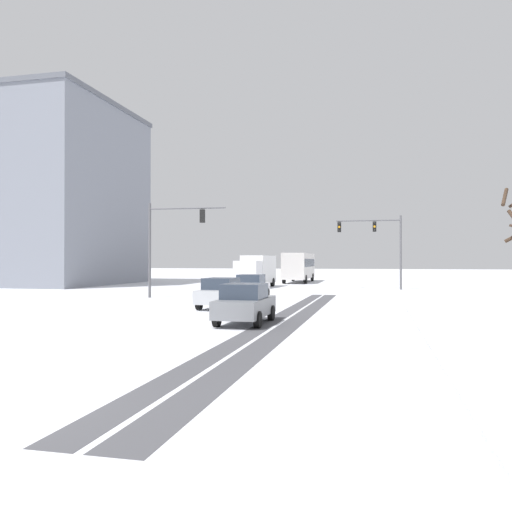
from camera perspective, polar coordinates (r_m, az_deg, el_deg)
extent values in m
cube|color=#4C4C51|center=(22.45, 4.71, -7.01)|extent=(0.87, 32.07, 0.01)
cube|color=#4C4C51|center=(22.62, 2.28, -6.96)|extent=(0.76, 32.07, 0.01)
cube|color=white|center=(21.04, 22.83, -7.25)|extent=(4.00, 32.07, 0.12)
cylinder|color=#56565B|center=(46.69, 15.79, 0.38)|extent=(0.18, 0.18, 6.50)
cylinder|color=#56565B|center=(46.71, 12.34, 3.87)|extent=(5.61, 0.27, 0.12)
cube|color=black|center=(46.68, 13.03, 3.20)|extent=(0.33, 0.25, 0.90)
sphere|color=black|center=(46.54, 13.04, 3.58)|extent=(0.20, 0.20, 0.20)
sphere|color=orange|center=(46.52, 13.04, 3.21)|extent=(0.20, 0.20, 0.20)
sphere|color=black|center=(46.50, 13.04, 2.84)|extent=(0.20, 0.20, 0.20)
cube|color=black|center=(46.71, 9.24, 3.19)|extent=(0.33, 0.25, 0.90)
sphere|color=black|center=(46.57, 9.23, 3.57)|extent=(0.20, 0.20, 0.20)
sphere|color=orange|center=(46.55, 9.23, 3.20)|extent=(0.20, 0.20, 0.20)
sphere|color=black|center=(46.53, 9.23, 2.83)|extent=(0.20, 0.20, 0.20)
cylinder|color=#56565B|center=(36.02, -11.73, 0.62)|extent=(0.18, 0.18, 6.50)
cylinder|color=#56565B|center=(35.26, -7.66, 5.28)|extent=(5.37, 0.37, 0.12)
cube|color=black|center=(34.89, -5.98, 4.43)|extent=(0.33, 0.25, 0.90)
sphere|color=black|center=(35.07, -5.91, 4.90)|extent=(0.20, 0.20, 0.20)
sphere|color=orange|center=(35.04, -5.91, 4.41)|extent=(0.20, 0.20, 0.20)
sphere|color=black|center=(35.02, -5.91, 3.92)|extent=(0.20, 0.20, 0.20)
cube|color=silver|center=(34.18, -0.50, -3.65)|extent=(1.75, 4.12, 0.70)
cube|color=#2D3847|center=(34.00, -0.55, -2.57)|extent=(1.58, 1.92, 0.60)
cylinder|color=black|center=(35.62, -1.30, -4.09)|extent=(0.23, 0.64, 0.64)
cylinder|color=black|center=(35.27, 1.25, -4.13)|extent=(0.23, 0.64, 0.64)
cylinder|color=black|center=(33.17, -2.36, -4.36)|extent=(0.23, 0.64, 0.64)
cylinder|color=black|center=(32.79, 0.38, -4.40)|extent=(0.23, 0.64, 0.64)
cube|color=#B7BABF|center=(27.57, -3.80, -4.41)|extent=(1.86, 4.16, 0.70)
cube|color=#2D3847|center=(27.39, -3.90, -3.07)|extent=(1.63, 1.96, 0.60)
cylinder|color=black|center=(29.06, -4.48, -4.90)|extent=(0.24, 0.65, 0.64)
cylinder|color=black|center=(28.55, -1.42, -4.98)|extent=(0.24, 0.65, 0.64)
cylinder|color=black|center=(26.69, -6.35, -5.29)|extent=(0.24, 0.65, 0.64)
cylinder|color=black|center=(26.14, -3.05, -5.39)|extent=(0.24, 0.65, 0.64)
cube|color=slate|center=(20.82, -1.19, -5.68)|extent=(1.70, 4.10, 0.70)
cube|color=#2D3847|center=(20.62, -1.30, -3.92)|extent=(1.56, 1.90, 0.60)
cylinder|color=black|center=(22.28, -2.40, -6.24)|extent=(0.22, 0.64, 0.64)
cylinder|color=black|center=(21.90, 1.70, -6.34)|extent=(0.22, 0.64, 0.64)
cylinder|color=black|center=(19.86, -4.39, -6.94)|extent=(0.22, 0.64, 0.64)
cylinder|color=black|center=(19.43, 0.19, -7.09)|extent=(0.22, 0.64, 0.64)
cube|color=silver|center=(60.26, 4.82, -1.09)|extent=(2.69, 11.04, 2.90)
cube|color=#283342|center=(60.25, 4.82, -0.76)|extent=(2.71, 10.16, 0.90)
cylinder|color=black|center=(56.32, 5.51, -2.61)|extent=(0.32, 0.96, 0.96)
cylinder|color=black|center=(56.65, 3.12, -2.60)|extent=(0.32, 0.96, 0.96)
cylinder|color=black|center=(63.43, 6.27, -2.37)|extent=(0.32, 0.96, 0.96)
cylinder|color=black|center=(63.72, 4.14, -2.36)|extent=(0.32, 0.96, 0.96)
cube|color=silver|center=(45.58, -0.91, -1.86)|extent=(2.18, 2.28, 2.10)
cube|color=silver|center=(49.14, 0.31, -1.47)|extent=(2.40, 5.28, 2.60)
cylinder|color=black|center=(45.77, 0.47, -3.17)|extent=(0.31, 0.85, 0.84)
cylinder|color=black|center=(46.33, -1.95, -3.14)|extent=(0.31, 0.85, 0.84)
cylinder|color=black|center=(50.31, 1.85, -2.93)|extent=(0.31, 0.85, 0.84)
cylinder|color=black|center=(50.82, -0.37, -2.90)|extent=(0.31, 0.85, 0.84)
cylinder|color=#423023|center=(28.92, 25.92, 5.93)|extent=(0.63, 1.30, 1.06)
cube|color=gray|center=(61.57, -23.47, 5.92)|extent=(19.47, 17.74, 18.79)
cube|color=slate|center=(63.37, -23.44, 14.63)|extent=(19.77, 18.04, 0.50)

